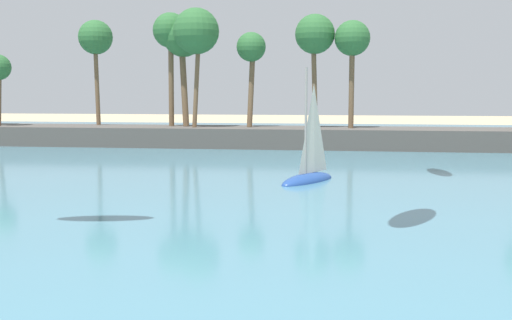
# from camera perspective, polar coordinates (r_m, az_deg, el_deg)

# --- Properties ---
(sea) EXTENTS (220.00, 86.02, 0.06)m
(sea) POSITION_cam_1_polar(r_m,az_deg,el_deg) (51.06, 5.17, 0.86)
(sea) COLOR teal
(sea) RESTS_ON ground
(palm_headland) EXTENTS (99.61, 6.17, 13.48)m
(palm_headland) POSITION_cam_1_polar(r_m,az_deg,el_deg) (53.82, 7.34, 5.58)
(palm_headland) COLOR #514C47
(palm_headland) RESTS_ON ground
(sailboat_near_shore) EXTENTS (3.47, 4.70, 6.69)m
(sailboat_near_shore) POSITION_cam_1_polar(r_m,az_deg,el_deg) (33.57, 4.96, -0.97)
(sailboat_near_shore) COLOR #234793
(sailboat_near_shore) RESTS_ON sea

